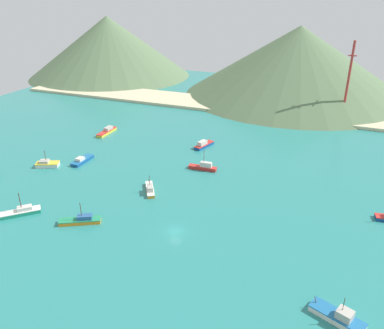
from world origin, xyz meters
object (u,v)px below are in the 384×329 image
at_px(fishing_boat_0, 47,164).
at_px(fishing_boat_1, 21,212).
at_px(fishing_boat_9, 204,167).
at_px(fishing_boat_5, 81,220).
at_px(radio_tower, 348,81).
at_px(fishing_boat_12, 204,145).
at_px(fishing_boat_10, 82,160).
at_px(fishing_boat_11, 338,316).
at_px(fishing_boat_6, 107,131).
at_px(fishing_boat_8, 150,189).

distance_m(fishing_boat_0, fishing_boat_1, 27.24).
bearing_deg(fishing_boat_9, fishing_boat_0, -160.53).
height_order(fishing_boat_1, fishing_boat_5, fishing_boat_1).
height_order(fishing_boat_9, radio_tower, radio_tower).
bearing_deg(fishing_boat_12, fishing_boat_10, -139.73).
height_order(fishing_boat_11, radio_tower, radio_tower).
distance_m(fishing_boat_9, radio_tower, 76.44).
relative_size(fishing_boat_6, radio_tower, 0.34).
distance_m(fishing_boat_1, fishing_boat_11, 71.75).
xyz_separation_m(fishing_boat_6, fishing_boat_8, (35.89, -33.97, -0.01)).
relative_size(fishing_boat_5, fishing_boat_6, 0.88).
bearing_deg(fishing_boat_12, radio_tower, 49.68).
bearing_deg(fishing_boat_6, fishing_boat_9, -19.76).
distance_m(fishing_boat_0, fishing_boat_11, 89.59).
height_order(fishing_boat_0, fishing_boat_8, fishing_boat_0).
bearing_deg(fishing_boat_8, fishing_boat_0, 176.27).
bearing_deg(fishing_boat_12, fishing_boat_9, -69.26).
bearing_deg(fishing_boat_9, fishing_boat_10, -166.13).
height_order(fishing_boat_1, radio_tower, radio_tower).
bearing_deg(fishing_boat_9, fishing_boat_6, 160.24).
bearing_deg(radio_tower, fishing_boat_1, -122.35).
bearing_deg(fishing_boat_12, fishing_boat_11, -53.04).
xyz_separation_m(fishing_boat_6, fishing_boat_12, (37.93, 0.80, 0.09)).
distance_m(fishing_boat_8, radio_tower, 96.04).
distance_m(fishing_boat_10, fishing_boat_11, 84.92).
relative_size(fishing_boat_11, radio_tower, 0.30).
xyz_separation_m(fishing_boat_8, fishing_boat_10, (-28.39, 9.00, -0.12)).
relative_size(fishing_boat_1, fishing_boat_5, 0.88).
height_order(fishing_boat_6, radio_tower, radio_tower).
height_order(fishing_boat_1, fishing_boat_6, fishing_boat_1).
xyz_separation_m(fishing_boat_1, fishing_boat_10, (-5.36, 30.53, -0.09)).
relative_size(fishing_boat_1, fishing_boat_8, 1.02).
relative_size(fishing_boat_8, radio_tower, 0.26).
relative_size(fishing_boat_5, fishing_boat_8, 1.15).
relative_size(fishing_boat_0, fishing_boat_10, 0.84).
relative_size(fishing_boat_6, fishing_boat_11, 1.14).
relative_size(fishing_boat_0, fishing_boat_11, 0.79).
distance_m(fishing_boat_5, fishing_boat_10, 35.03).
distance_m(fishing_boat_5, fishing_boat_11, 56.64).
bearing_deg(fishing_boat_12, fishing_boat_6, -178.79).
xyz_separation_m(fishing_boat_10, fishing_boat_12, (30.43, 25.77, 0.23)).
bearing_deg(fishing_boat_8, radio_tower, 62.44).
bearing_deg(fishing_boat_9, fishing_boat_11, -48.31).
height_order(fishing_boat_8, fishing_boat_9, fishing_boat_9).
bearing_deg(fishing_boat_0, fishing_boat_12, 40.35).
xyz_separation_m(fishing_boat_0, fishing_boat_10, (7.73, 6.65, -0.17)).
xyz_separation_m(fishing_boat_6, fishing_boat_11, (84.41, -60.98, 0.09)).
distance_m(fishing_boat_6, fishing_boat_12, 37.93).
bearing_deg(fishing_boat_6, fishing_boat_0, -90.42).
bearing_deg(fishing_boat_1, radio_tower, 57.65).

